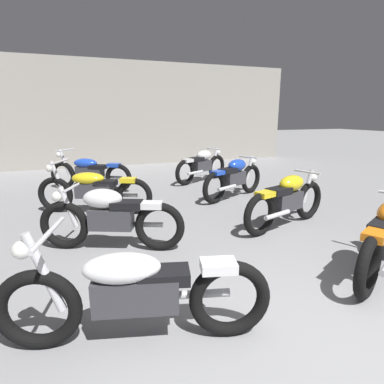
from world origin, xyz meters
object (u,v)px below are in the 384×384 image
object	(u,v)px
motorcycle_right_row_1	(287,199)
motorcycle_right_row_2	(234,177)
motorcycle_left_row_3	(89,172)
motorcycle_left_row_2	(93,189)
motorcycle_left_row_0	(134,291)
motorcycle_right_row_3	(202,165)
motorcycle_left_row_1	(111,217)

from	to	relation	value
motorcycle_right_row_1	motorcycle_right_row_2	xyz separation A→B (m)	(0.08, 1.94, 0.00)
motorcycle_left_row_3	motorcycle_left_row_2	bearing A→B (deg)	-91.26
motorcycle_left_row_0	motorcycle_left_row_2	distance (m)	3.72
motorcycle_right_row_3	motorcycle_right_row_1	bearing A→B (deg)	-91.45
motorcycle_left_row_1	motorcycle_left_row_3	distance (m)	3.77
motorcycle_left_row_2	motorcycle_left_row_3	world-z (taller)	same
motorcycle_left_row_0	motorcycle_left_row_2	xyz separation A→B (m)	(-0.04, 3.72, 0.00)
motorcycle_left_row_1	motorcycle_left_row_3	bearing A→B (deg)	90.75
motorcycle_left_row_0	motorcycle_left_row_3	world-z (taller)	same
motorcycle_right_row_1	motorcycle_right_row_2	world-z (taller)	same
motorcycle_right_row_2	motorcycle_right_row_3	size ratio (longest dim) A/B	1.01
motorcycle_left_row_0	motorcycle_right_row_1	xyz separation A→B (m)	(2.82, 1.83, 0.01)
motorcycle_left_row_2	motorcycle_right_row_2	xyz separation A→B (m)	(2.95, 0.05, 0.01)
motorcycle_left_row_0	motorcycle_left_row_3	xyz separation A→B (m)	(-0.00, 5.69, 0.00)
motorcycle_right_row_2	motorcycle_right_row_3	bearing A→B (deg)	89.55
motorcycle_right_row_1	motorcycle_right_row_2	distance (m)	1.95
motorcycle_left_row_0	motorcycle_left_row_2	bearing A→B (deg)	90.69
motorcycle_left_row_1	motorcycle_right_row_1	xyz separation A→B (m)	(2.78, -0.09, 0.00)
motorcycle_right_row_2	motorcycle_left_row_3	bearing A→B (deg)	146.63
motorcycle_left_row_1	motorcycle_left_row_2	xyz separation A→B (m)	(-0.09, 1.80, -0.01)
motorcycle_left_row_3	motorcycle_right_row_2	distance (m)	3.48
motorcycle_left_row_2	motorcycle_right_row_3	bearing A→B (deg)	32.90
motorcycle_right_row_2	motorcycle_right_row_3	xyz separation A→B (m)	(0.01, 1.87, 0.00)
motorcycle_left_row_1	motorcycle_right_row_2	bearing A→B (deg)	32.94
motorcycle_left_row_1	motorcycle_right_row_1	bearing A→B (deg)	-1.92
motorcycle_right_row_2	motorcycle_right_row_3	distance (m)	1.87
motorcycle_left_row_3	motorcycle_left_row_1	bearing A→B (deg)	-89.25
motorcycle_left_row_0	motorcycle_right_row_2	world-z (taller)	motorcycle_left_row_0
motorcycle_left_row_0	motorcycle_left_row_3	distance (m)	5.69
motorcycle_left_row_0	motorcycle_right_row_2	distance (m)	4.76
motorcycle_left_row_1	motorcycle_right_row_3	world-z (taller)	same
motorcycle_left_row_1	motorcycle_right_row_2	distance (m)	3.40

